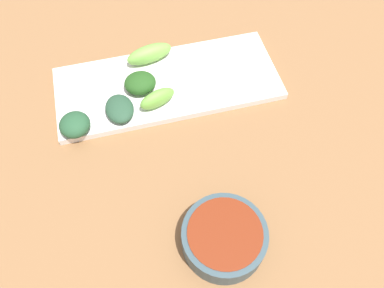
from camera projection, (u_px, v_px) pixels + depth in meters
name	position (u px, v px, depth m)	size (l,w,h in m)	color
tabletop	(199.00, 147.00, 0.61)	(2.10, 2.10, 0.02)	olive
sauce_bowl	(224.00, 237.00, 0.50)	(0.11, 0.11, 0.04)	#364C54
serving_plate	(168.00, 83.00, 0.66)	(0.16, 0.38, 0.01)	white
broccoli_leafy_0	(75.00, 125.00, 0.59)	(0.05, 0.05, 0.03)	#265232
broccoli_stalk_1	(149.00, 54.00, 0.67)	(0.03, 0.08, 0.03)	#74B647
broccoli_leafy_2	(120.00, 109.00, 0.61)	(0.06, 0.04, 0.02)	#284C34
broccoli_stalk_3	(157.00, 99.00, 0.62)	(0.02, 0.06, 0.03)	#6AAC40
broccoli_leafy_4	(140.00, 83.00, 0.63)	(0.05, 0.05, 0.03)	#24511C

